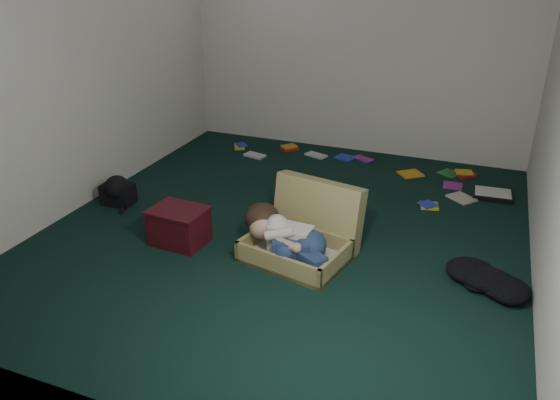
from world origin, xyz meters
The scene contains 11 objects.
floor centered at (0.00, 0.00, 0.00)m, with size 4.50×4.50×0.00m, color black.
wall_back centered at (0.00, 2.25, 1.30)m, with size 4.50×4.50×0.00m, color silver.
wall_front centered at (0.00, -2.25, 1.30)m, with size 4.50×4.50×0.00m, color silver.
wall_left centered at (-2.00, 0.00, 1.30)m, with size 4.50×4.50×0.00m, color silver.
suitcase centered at (0.28, -0.31, 0.17)m, with size 0.91×0.89×0.57m.
person centered at (0.19, -0.49, 0.21)m, with size 0.80×0.52×0.35m.
maroon_bin centered at (-0.75, -0.54, 0.16)m, with size 0.47×0.38×0.31m.
backpack centered at (-1.70, -0.10, 0.11)m, with size 0.36×0.29×0.22m, color black, non-canonical shape.
clothing_pile centered at (1.70, -0.32, 0.06)m, with size 0.40×0.33×0.13m, color black, non-canonical shape.
paper_tray centered at (1.67, 1.40, 0.03)m, with size 0.39×0.30×0.05m.
book_scatter centered at (0.34, 1.68, 0.01)m, with size 2.91×1.27×0.02m.
Camera 1 is at (1.51, -3.98, 2.27)m, focal length 35.00 mm.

